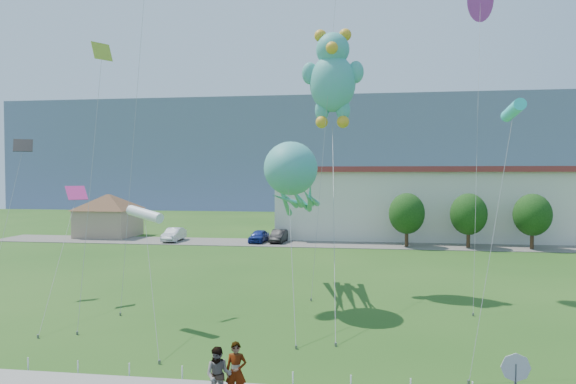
% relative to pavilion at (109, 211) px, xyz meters
% --- Properties ---
extents(ground, '(160.00, 160.00, 0.00)m').
position_rel_pavilion_xyz_m(ground, '(24.00, -38.00, -3.02)').
color(ground, '#204B15').
rests_on(ground, ground).
extents(parking_strip, '(70.00, 6.00, 0.06)m').
position_rel_pavilion_xyz_m(parking_strip, '(24.00, -3.00, -2.99)').
color(parking_strip, '#59544C').
rests_on(parking_strip, ground).
extents(hill_ridge, '(160.00, 50.00, 25.00)m').
position_rel_pavilion_xyz_m(hill_ridge, '(24.00, 82.00, 9.48)').
color(hill_ridge, slate).
rests_on(hill_ridge, ground).
extents(pavilion, '(9.20, 9.20, 5.00)m').
position_rel_pavilion_xyz_m(pavilion, '(0.00, 0.00, 0.00)').
color(pavilion, tan).
rests_on(pavilion, ground).
extents(warehouse, '(61.00, 15.00, 8.20)m').
position_rel_pavilion_xyz_m(warehouse, '(50.00, 6.00, 1.10)').
color(warehouse, beige).
rests_on(warehouse, ground).
extents(stop_sign, '(0.80, 0.07, 2.50)m').
position_rel_pavilion_xyz_m(stop_sign, '(33.50, -42.21, -1.15)').
color(stop_sign, slate).
rests_on(stop_sign, ground).
extents(rope_fence, '(26.05, 0.05, 0.50)m').
position_rel_pavilion_xyz_m(rope_fence, '(24.00, -39.30, -2.77)').
color(rope_fence, white).
rests_on(rope_fence, ground).
extents(tree_near, '(3.60, 3.60, 5.47)m').
position_rel_pavilion_xyz_m(tree_near, '(34.00, -4.00, 0.36)').
color(tree_near, '#3F2B19').
rests_on(tree_near, ground).
extents(tree_mid, '(3.60, 3.60, 5.47)m').
position_rel_pavilion_xyz_m(tree_mid, '(40.00, -4.00, 0.36)').
color(tree_mid, '#3F2B19').
rests_on(tree_mid, ground).
extents(tree_far, '(3.60, 3.60, 5.47)m').
position_rel_pavilion_xyz_m(tree_far, '(46.00, -4.00, 0.36)').
color(tree_far, '#3F2B19').
rests_on(tree_far, ground).
extents(pedestrian_left, '(0.71, 0.49, 1.89)m').
position_rel_pavilion_xyz_m(pedestrian_left, '(25.37, -40.90, -1.98)').
color(pedestrian_left, gray).
rests_on(pedestrian_left, sidewalk).
extents(pedestrian_right, '(0.91, 0.73, 1.78)m').
position_rel_pavilion_xyz_m(pedestrian_right, '(24.86, -41.14, -2.03)').
color(pedestrian_right, gray).
rests_on(pedestrian_right, sidewalk).
extents(parked_car_silver, '(1.57, 4.34, 1.42)m').
position_rel_pavilion_xyz_m(parked_car_silver, '(9.20, -3.25, -2.25)').
color(parked_car_silver, silver).
rests_on(parked_car_silver, parking_strip).
extents(parked_car_blue, '(1.91, 4.01, 1.32)m').
position_rel_pavilion_xyz_m(parked_car_blue, '(18.58, -2.87, -2.30)').
color(parked_car_blue, navy).
rests_on(parked_car_blue, parking_strip).
extents(parked_car_black, '(1.65, 4.13, 1.34)m').
position_rel_pavilion_xyz_m(parked_car_black, '(20.69, -2.51, -2.30)').
color(parked_car_black, black).
rests_on(parked_car_black, parking_strip).
extents(octopus_kite, '(2.93, 13.56, 9.15)m').
position_rel_pavilion_xyz_m(octopus_kite, '(25.54, -27.68, 3.92)').
color(octopus_kite, '#45AD99').
rests_on(octopus_kite, ground).
extents(teddy_bear_kite, '(3.97, 12.82, 16.66)m').
position_rel_pavilion_xyz_m(teddy_bear_kite, '(27.52, -23.48, 10.65)').
color(teddy_bear_kite, '#45AD99').
rests_on(teddy_bear_kite, ground).
extents(small_kite_black, '(2.71, 6.84, 9.59)m').
position_rel_pavilion_xyz_m(small_kite_black, '(8.65, -27.90, 5.15)').
color(small_kite_black, black).
rests_on(small_kite_black, ground).
extents(small_kite_white, '(2.99, 6.10, 5.86)m').
position_rel_pavilion_xyz_m(small_kite_white, '(18.94, -33.08, 2.36)').
color(small_kite_white, white).
rests_on(small_kite_white, ground).
extents(small_kite_pink, '(2.82, 7.65, 6.70)m').
position_rel_pavilion_xyz_m(small_kite_pink, '(13.08, -29.46, 2.63)').
color(small_kite_pink, '#DF3183').
rests_on(small_kite_pink, ground).
extents(small_kite_purple, '(3.26, 10.48, 19.99)m').
position_rel_pavilion_xyz_m(small_kite_purple, '(37.38, -19.79, 15.75)').
color(small_kite_purple, '#BC33CE').
rests_on(small_kite_purple, ground).
extents(small_kite_cyan, '(2.73, 5.05, 10.42)m').
position_rel_pavilion_xyz_m(small_kite_cyan, '(35.49, -34.48, 6.88)').
color(small_kite_cyan, '#31DEDC').
rests_on(small_kite_cyan, ground).
extents(small_kite_yellow, '(2.44, 6.63, 14.77)m').
position_rel_pavilion_xyz_m(small_kite_yellow, '(14.94, -29.85, 9.47)').
color(small_kite_yellow, '#ADC32E').
rests_on(small_kite_yellow, ground).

